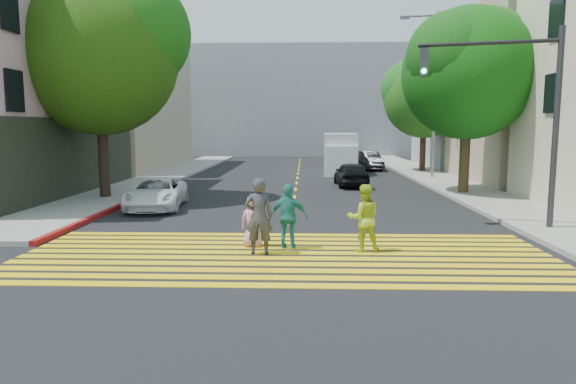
{
  "coord_description": "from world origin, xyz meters",
  "views": [
    {
      "loc": [
        0.48,
        -11.34,
        3.24
      ],
      "look_at": [
        0.0,
        3.0,
        1.4
      ],
      "focal_mm": 32.0,
      "sensor_mm": 36.0,
      "label": 1
    }
  ],
  "objects_px": {
    "white_sedan": "(156,193)",
    "white_van": "(340,155)",
    "tree_right_near": "(469,66)",
    "traffic_signal": "(517,101)",
    "pedestrian_woman": "(364,218)",
    "tree_right_far": "(426,92)",
    "pedestrian_child": "(253,221)",
    "tree_left": "(101,48)",
    "silver_car": "(341,160)",
    "pedestrian_man": "(259,216)",
    "pedestrian_extra": "(289,217)",
    "dark_car_near": "(351,174)",
    "dark_car_parked": "(369,161)"
  },
  "relations": [
    {
      "from": "white_van",
      "to": "traffic_signal",
      "type": "distance_m",
      "value": 20.13
    },
    {
      "from": "tree_right_near",
      "to": "silver_car",
      "type": "xyz_separation_m",
      "value": [
        -4.75,
        15.94,
        -5.38
      ]
    },
    {
      "from": "pedestrian_woman",
      "to": "white_van",
      "type": "bearing_deg",
      "value": -98.22
    },
    {
      "from": "dark_car_near",
      "to": "dark_car_parked",
      "type": "height_order",
      "value": "dark_car_parked"
    },
    {
      "from": "tree_left",
      "to": "white_van",
      "type": "xyz_separation_m",
      "value": [
        11.23,
        13.29,
        -5.29
      ]
    },
    {
      "from": "white_sedan",
      "to": "dark_car_parked",
      "type": "bearing_deg",
      "value": 54.4
    },
    {
      "from": "traffic_signal",
      "to": "pedestrian_extra",
      "type": "bearing_deg",
      "value": -145.34
    },
    {
      "from": "pedestrian_child",
      "to": "white_sedan",
      "type": "distance_m",
      "value": 7.8
    },
    {
      "from": "pedestrian_extra",
      "to": "silver_car",
      "type": "distance_m",
      "value": 27.23
    },
    {
      "from": "tree_left",
      "to": "pedestrian_extra",
      "type": "bearing_deg",
      "value": -47.06
    },
    {
      "from": "pedestrian_extra",
      "to": "dark_car_near",
      "type": "bearing_deg",
      "value": -95.05
    },
    {
      "from": "silver_car",
      "to": "white_sedan",
      "type": "bearing_deg",
      "value": 64.32
    },
    {
      "from": "tree_left",
      "to": "dark_car_near",
      "type": "height_order",
      "value": "tree_left"
    },
    {
      "from": "pedestrian_extra",
      "to": "pedestrian_man",
      "type": "bearing_deg",
      "value": 45.47
    },
    {
      "from": "tree_left",
      "to": "silver_car",
      "type": "xyz_separation_m",
      "value": [
        11.61,
        18.05,
        -6.0
      ]
    },
    {
      "from": "tree_right_far",
      "to": "pedestrian_child",
      "type": "xyz_separation_m",
      "value": [
        -9.77,
        -22.93,
        -4.88
      ]
    },
    {
      "from": "traffic_signal",
      "to": "pedestrian_man",
      "type": "bearing_deg",
      "value": -143.39
    },
    {
      "from": "pedestrian_woman",
      "to": "dark_car_parked",
      "type": "distance_m",
      "value": 25.63
    },
    {
      "from": "dark_car_parked",
      "to": "white_van",
      "type": "height_order",
      "value": "white_van"
    },
    {
      "from": "pedestrian_man",
      "to": "pedestrian_extra",
      "type": "distance_m",
      "value": 0.95
    },
    {
      "from": "tree_right_near",
      "to": "pedestrian_extra",
      "type": "height_order",
      "value": "tree_right_near"
    },
    {
      "from": "white_van",
      "to": "silver_car",
      "type": "bearing_deg",
      "value": 87.83
    },
    {
      "from": "tree_right_far",
      "to": "white_sedan",
      "type": "xyz_separation_m",
      "value": [
        -14.26,
        -16.54,
        -4.97
      ]
    },
    {
      "from": "dark_car_near",
      "to": "traffic_signal",
      "type": "relative_size",
      "value": 0.64
    },
    {
      "from": "tree_right_far",
      "to": "white_van",
      "type": "height_order",
      "value": "tree_right_far"
    },
    {
      "from": "pedestrian_child",
      "to": "white_van",
      "type": "distance_m",
      "value": 22.42
    },
    {
      "from": "silver_car",
      "to": "tree_right_near",
      "type": "bearing_deg",
      "value": 103.97
    },
    {
      "from": "tree_right_far",
      "to": "silver_car",
      "type": "bearing_deg",
      "value": 144.82
    },
    {
      "from": "dark_car_parked",
      "to": "pedestrian_extra",
      "type": "bearing_deg",
      "value": -106.83
    },
    {
      "from": "tree_right_far",
      "to": "pedestrian_extra",
      "type": "height_order",
      "value": "tree_right_far"
    },
    {
      "from": "pedestrian_extra",
      "to": "dark_car_near",
      "type": "distance_m",
      "value": 14.77
    },
    {
      "from": "white_sedan",
      "to": "pedestrian_woman",
      "type": "bearing_deg",
      "value": -48.31
    },
    {
      "from": "tree_left",
      "to": "pedestrian_woman",
      "type": "height_order",
      "value": "tree_left"
    },
    {
      "from": "pedestrian_man",
      "to": "traffic_signal",
      "type": "height_order",
      "value": "traffic_signal"
    },
    {
      "from": "pedestrian_woman",
      "to": "tree_left",
      "type": "bearing_deg",
      "value": -47.64
    },
    {
      "from": "tree_right_far",
      "to": "pedestrian_woman",
      "type": "relative_size",
      "value": 4.69
    },
    {
      "from": "tree_right_far",
      "to": "white_van",
      "type": "distance_m",
      "value": 7.36
    },
    {
      "from": "white_van",
      "to": "tree_right_far",
      "type": "bearing_deg",
      "value": 10.52
    },
    {
      "from": "dark_car_parked",
      "to": "white_sedan",
      "type": "bearing_deg",
      "value": -124.95
    },
    {
      "from": "white_sedan",
      "to": "white_van",
      "type": "xyz_separation_m",
      "value": [
        8.32,
        15.7,
        0.7
      ]
    },
    {
      "from": "pedestrian_extra",
      "to": "tree_left",
      "type": "bearing_deg",
      "value": -40.61
    },
    {
      "from": "white_sedan",
      "to": "dark_car_parked",
      "type": "xyz_separation_m",
      "value": [
        10.67,
        18.63,
        0.09
      ]
    },
    {
      "from": "traffic_signal",
      "to": "white_van",
      "type": "bearing_deg",
      "value": 114.64
    },
    {
      "from": "dark_car_near",
      "to": "pedestrian_woman",
      "type": "bearing_deg",
      "value": 83.23
    },
    {
      "from": "tree_right_near",
      "to": "white_sedan",
      "type": "bearing_deg",
      "value": -161.45
    },
    {
      "from": "pedestrian_woman",
      "to": "white_sedan",
      "type": "xyz_separation_m",
      "value": [
        -7.41,
        6.79,
        -0.27
      ]
    },
    {
      "from": "dark_car_near",
      "to": "silver_car",
      "type": "relative_size",
      "value": 0.95
    },
    {
      "from": "tree_right_far",
      "to": "pedestrian_child",
      "type": "distance_m",
      "value": 25.4
    },
    {
      "from": "dark_car_near",
      "to": "dark_car_parked",
      "type": "relative_size",
      "value": 0.93
    },
    {
      "from": "tree_right_near",
      "to": "tree_right_far",
      "type": "xyz_separation_m",
      "value": [
        0.8,
        12.03,
        -0.4
      ]
    }
  ]
}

